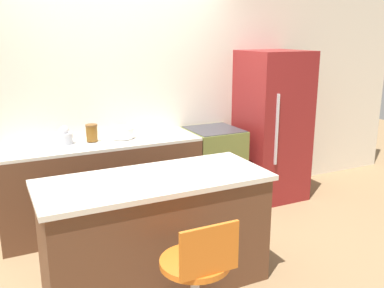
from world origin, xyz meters
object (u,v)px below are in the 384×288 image
mixing_bowl (122,133)px  stool_chair (197,283)px  refrigerator (272,126)px  kettle (65,137)px  oven_range (214,167)px

mixing_bowl → stool_chair: bearing=-94.2°
refrigerator → mixing_bowl: refrigerator is taller
stool_chair → kettle: kettle is taller
oven_range → kettle: size_ratio=5.05×
refrigerator → stool_chair: bearing=-135.6°
mixing_bowl → refrigerator: bearing=-3.2°
oven_range → mixing_bowl: mixing_bowl is taller
kettle → mixing_bowl: size_ratio=0.76×
oven_range → stool_chair: bearing=-121.4°
mixing_bowl → oven_range: bearing=-2.7°
stool_chair → kettle: 2.15m
stool_chair → kettle: size_ratio=4.90×
oven_range → stool_chair: 2.32m
oven_range → refrigerator: refrigerator is taller
refrigerator → stool_chair: (-1.97, -1.93, -0.46)m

